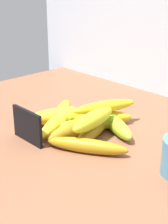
{
  "coord_description": "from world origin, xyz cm",
  "views": [
    {
      "loc": [
        60.26,
        -58.11,
        41.98
      ],
      "look_at": [
        -0.55,
        -0.44,
        8.0
      ],
      "focal_mm": 54.88,
      "sensor_mm": 36.0,
      "label": 1
    }
  ],
  "objects_px": {
    "banana_4": "(117,126)",
    "banana_10": "(94,119)",
    "banana_1": "(61,113)",
    "banana_11": "(105,107)",
    "banana_3": "(59,121)",
    "banana_7": "(78,127)",
    "banana_5": "(94,131)",
    "banana_0": "(90,124)",
    "banana_6": "(87,146)",
    "banana_8": "(53,116)",
    "banana_9": "(71,117)",
    "chalkboard_sign": "(28,127)",
    "banana_2": "(103,118)"
  },
  "relations": [
    {
      "from": "banana_5",
      "to": "banana_10",
      "type": "bearing_deg",
      "value": -46.98
    },
    {
      "from": "banana_1",
      "to": "banana_11",
      "type": "height_order",
      "value": "banana_11"
    },
    {
      "from": "banana_0",
      "to": "banana_2",
      "type": "distance_m",
      "value": 0.06
    },
    {
      "from": "banana_3",
      "to": "banana_10",
      "type": "xyz_separation_m",
      "value": [
        0.11,
        0.02,
        0.03
      ]
    },
    {
      "from": "banana_6",
      "to": "banana_1",
      "type": "bearing_deg",
      "value": 156.51
    },
    {
      "from": "banana_8",
      "to": "banana_10",
      "type": "height_order",
      "value": "banana_10"
    },
    {
      "from": "banana_5",
      "to": "banana_7",
      "type": "xyz_separation_m",
      "value": [
        -0.04,
        -0.02,
        0.0
      ]
    },
    {
      "from": "chalkboard_sign",
      "to": "banana_9",
      "type": "height_order",
      "value": "chalkboard_sign"
    },
    {
      "from": "banana_0",
      "to": "banana_6",
      "type": "relative_size",
      "value": 0.94
    },
    {
      "from": "banana_7",
      "to": "banana_5",
      "type": "bearing_deg",
      "value": 31.91
    },
    {
      "from": "banana_4",
      "to": "banana_7",
      "type": "xyz_separation_m",
      "value": [
        -0.06,
        -0.08,
        0.0
      ]
    },
    {
      "from": "banana_0",
      "to": "banana_3",
      "type": "relative_size",
      "value": 0.89
    },
    {
      "from": "banana_3",
      "to": "banana_5",
      "type": "distance_m",
      "value": 0.11
    },
    {
      "from": "chalkboard_sign",
      "to": "banana_6",
      "type": "distance_m",
      "value": 0.16
    },
    {
      "from": "banana_0",
      "to": "chalkboard_sign",
      "type": "bearing_deg",
      "value": -112.16
    },
    {
      "from": "banana_2",
      "to": "banana_4",
      "type": "relative_size",
      "value": 1.01
    },
    {
      "from": "banana_6",
      "to": "banana_10",
      "type": "distance_m",
      "value": 0.08
    },
    {
      "from": "banana_3",
      "to": "banana_7",
      "type": "relative_size",
      "value": 1.05
    },
    {
      "from": "chalkboard_sign",
      "to": "banana_5",
      "type": "bearing_deg",
      "value": 54.81
    },
    {
      "from": "banana_1",
      "to": "banana_11",
      "type": "bearing_deg",
      "value": 25.33
    },
    {
      "from": "chalkboard_sign",
      "to": "banana_9",
      "type": "bearing_deg",
      "value": 93.98
    },
    {
      "from": "banana_5",
      "to": "banana_9",
      "type": "bearing_deg",
      "value": 171.86
    },
    {
      "from": "banana_0",
      "to": "banana_10",
      "type": "xyz_separation_m",
      "value": [
        0.04,
        -0.03,
        0.04
      ]
    },
    {
      "from": "banana_6",
      "to": "banana_5",
      "type": "bearing_deg",
      "value": 124.51
    },
    {
      "from": "banana_4",
      "to": "banana_11",
      "type": "height_order",
      "value": "banana_11"
    },
    {
      "from": "banana_5",
      "to": "banana_11",
      "type": "bearing_deg",
      "value": 112.25
    },
    {
      "from": "banana_10",
      "to": "banana_11",
      "type": "height_order",
      "value": "banana_10"
    },
    {
      "from": "banana_6",
      "to": "banana_3",
      "type": "bearing_deg",
      "value": 165.04
    },
    {
      "from": "banana_7",
      "to": "banana_1",
      "type": "bearing_deg",
      "value": 161.31
    },
    {
      "from": "banana_4",
      "to": "banana_3",
      "type": "bearing_deg",
      "value": -144.37
    },
    {
      "from": "banana_2",
      "to": "banana_1",
      "type": "bearing_deg",
      "value": -151.98
    },
    {
      "from": "banana_1",
      "to": "banana_9",
      "type": "distance_m",
      "value": 0.04
    },
    {
      "from": "banana_7",
      "to": "banana_10",
      "type": "bearing_deg",
      "value": 12.44
    },
    {
      "from": "banana_0",
      "to": "banana_2",
      "type": "bearing_deg",
      "value": 94.47
    },
    {
      "from": "banana_3",
      "to": "banana_9",
      "type": "distance_m",
      "value": 0.04
    },
    {
      "from": "banana_3",
      "to": "banana_5",
      "type": "bearing_deg",
      "value": 16.24
    },
    {
      "from": "banana_7",
      "to": "banana_10",
      "type": "xyz_separation_m",
      "value": [
        0.05,
        0.01,
        0.03
      ]
    },
    {
      "from": "banana_10",
      "to": "banana_6",
      "type": "bearing_deg",
      "value": -57.52
    },
    {
      "from": "banana_6",
      "to": "banana_8",
      "type": "distance_m",
      "value": 0.19
    },
    {
      "from": "banana_8",
      "to": "banana_2",
      "type": "bearing_deg",
      "value": 42.98
    },
    {
      "from": "banana_7",
      "to": "banana_11",
      "type": "height_order",
      "value": "banana_11"
    },
    {
      "from": "banana_8",
      "to": "banana_9",
      "type": "relative_size",
      "value": 1.09
    },
    {
      "from": "banana_0",
      "to": "banana_10",
      "type": "relative_size",
      "value": 1.14
    },
    {
      "from": "banana_6",
      "to": "banana_8",
      "type": "height_order",
      "value": "banana_8"
    },
    {
      "from": "chalkboard_sign",
      "to": "banana_5",
      "type": "distance_m",
      "value": 0.17
    },
    {
      "from": "banana_2",
      "to": "banana_9",
      "type": "xyz_separation_m",
      "value": [
        -0.07,
        -0.06,
        -0.0
      ]
    },
    {
      "from": "banana_5",
      "to": "banana_9",
      "type": "relative_size",
      "value": 1.12
    },
    {
      "from": "banana_11",
      "to": "banana_0",
      "type": "bearing_deg",
      "value": -93.6
    },
    {
      "from": "banana_1",
      "to": "banana_3",
      "type": "xyz_separation_m",
      "value": [
        0.05,
        -0.04,
        0.0
      ]
    },
    {
      "from": "banana_4",
      "to": "banana_10",
      "type": "relative_size",
      "value": 0.98
    }
  ]
}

